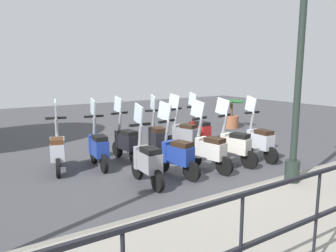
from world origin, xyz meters
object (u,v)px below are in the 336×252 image
potted_palm (231,116)px  scooter_far_2 (157,137)px  lamp_post_near (299,77)px  scooter_far_1 (184,134)px  scooter_far_5 (58,150)px  scooter_far_0 (199,131)px  scooter_far_4 (98,147)px  scooter_near_4 (147,160)px  scooter_near_1 (234,145)px  scooter_near_0 (259,140)px  scooter_near_3 (176,154)px  scooter_far_3 (126,141)px  scooter_near_2 (209,149)px

potted_palm → scooter_far_2: size_ratio=0.69×
lamp_post_near → scooter_far_1: bearing=0.7°
lamp_post_near → scooter_far_5: 5.01m
scooter_far_0 → lamp_post_near: bearing=172.8°
potted_palm → scooter_far_4: size_ratio=0.69×
scooter_near_4 → scooter_far_4: same height
scooter_near_1 → scooter_far_0: (1.74, -0.38, 0.00)m
scooter_near_4 → scooter_near_0: bearing=-87.2°
scooter_near_4 → scooter_near_3: bearing=-81.1°
scooter_near_1 → scooter_near_4: same height
scooter_near_3 → scooter_far_2: size_ratio=1.00×
lamp_post_near → scooter_far_1: lamp_post_near is taller
scooter_near_3 → scooter_near_4: 0.74m
scooter_near_0 → scooter_far_3: (1.69, 2.73, 0.00)m
scooter_near_0 → scooter_near_3: (0.05, 2.39, 0.00)m
lamp_post_near → scooter_near_0: bearing=-31.2°
lamp_post_near → scooter_far_2: lamp_post_near is taller
potted_palm → scooter_far_3: scooter_far_3 is taller
scooter_near_3 → scooter_far_4: bearing=23.3°
scooter_near_2 → scooter_far_0: same height
scooter_near_2 → scooter_far_1: 1.73m
lamp_post_near → scooter_near_4: (1.66, 2.11, -1.57)m
scooter_near_3 → scooter_far_3: same height
scooter_far_2 → scooter_near_3: bearing=176.3°
scooter_far_3 → lamp_post_near: bearing=-158.1°
lamp_post_near → scooter_near_0: 2.53m
scooter_far_5 → scooter_near_2: bearing=-107.2°
potted_palm → scooter_far_1: 4.08m
scooter_near_0 → scooter_near_4: (-0.03, 3.13, 0.00)m
scooter_near_3 → scooter_far_1: (1.56, -1.33, 0.00)m
scooter_near_3 → scooter_far_1: bearing=-53.9°
scooter_near_4 → lamp_post_near: bearing=-126.0°
scooter_near_1 → scooter_far_4: bearing=45.9°
scooter_far_4 → scooter_near_3: bearing=-137.2°
scooter_near_2 → scooter_far_5: 3.24m
scooter_far_3 → scooter_near_1: bearing=-136.2°
scooter_near_4 → scooter_far_4: size_ratio=1.00×
scooter_near_3 → scooter_far_3: (1.64, 0.34, 0.00)m
scooter_far_2 → scooter_far_3: (0.04, 0.85, 0.00)m
scooter_near_2 → scooter_far_5: size_ratio=1.00×
lamp_post_near → scooter_far_2: size_ratio=2.79×
scooter_far_0 → scooter_far_5: same height
scooter_far_1 → scooter_far_3: same height
scooter_near_0 → scooter_far_1: (1.62, 1.07, 0.00)m
scooter_near_1 → scooter_near_2: size_ratio=1.00×
scooter_near_0 → scooter_far_0: (1.75, 0.45, 0.00)m
scooter_far_1 → scooter_far_3: bearing=70.0°
scooter_far_3 → scooter_far_5: size_ratio=1.00×
potted_palm → scooter_near_0: size_ratio=0.69×
potted_palm → scooter_far_0: (-1.80, 2.97, 0.04)m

